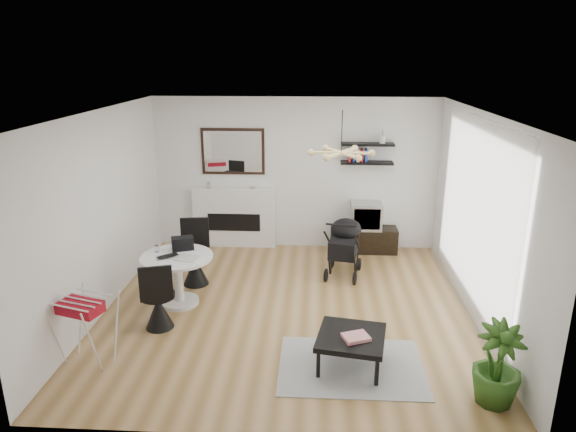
# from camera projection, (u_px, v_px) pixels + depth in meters

# --- Properties ---
(floor) EXTENTS (5.00, 5.00, 0.00)m
(floor) POSITION_uv_depth(u_px,v_px,m) (287.00, 309.00, 7.14)
(floor) COLOR olive
(floor) RESTS_ON ground
(ceiling) EXTENTS (5.00, 5.00, 0.00)m
(ceiling) POSITION_uv_depth(u_px,v_px,m) (287.00, 113.00, 6.32)
(ceiling) COLOR white
(ceiling) RESTS_ON wall_back
(wall_back) EXTENTS (5.00, 0.00, 5.00)m
(wall_back) POSITION_uv_depth(u_px,v_px,m) (295.00, 174.00, 9.11)
(wall_back) COLOR white
(wall_back) RESTS_ON floor
(wall_left) EXTENTS (0.00, 5.00, 5.00)m
(wall_left) POSITION_uv_depth(u_px,v_px,m) (101.00, 213.00, 6.87)
(wall_left) COLOR white
(wall_left) RESTS_ON floor
(wall_right) EXTENTS (0.00, 5.00, 5.00)m
(wall_right) POSITION_uv_depth(u_px,v_px,m) (481.00, 220.00, 6.59)
(wall_right) COLOR white
(wall_right) RESTS_ON floor
(sheer_curtain) EXTENTS (0.04, 3.60, 2.60)m
(sheer_curtain) POSITION_uv_depth(u_px,v_px,m) (468.00, 215.00, 6.79)
(sheer_curtain) COLOR white
(sheer_curtain) RESTS_ON wall_right
(fireplace) EXTENTS (1.50, 0.17, 2.16)m
(fireplace) POSITION_uv_depth(u_px,v_px,m) (234.00, 210.00, 9.30)
(fireplace) COLOR white
(fireplace) RESTS_ON floor
(shelf_lower) EXTENTS (0.90, 0.25, 0.04)m
(shelf_lower) POSITION_uv_depth(u_px,v_px,m) (367.00, 163.00, 8.84)
(shelf_lower) COLOR black
(shelf_lower) RESTS_ON wall_back
(shelf_upper) EXTENTS (0.90, 0.25, 0.04)m
(shelf_upper) POSITION_uv_depth(u_px,v_px,m) (368.00, 144.00, 8.74)
(shelf_upper) COLOR black
(shelf_upper) RESTS_ON wall_back
(pendant_lamp) EXTENTS (0.90, 0.90, 0.10)m
(pendant_lamp) POSITION_uv_depth(u_px,v_px,m) (341.00, 153.00, 6.73)
(pendant_lamp) COLOR #DDBC74
(pendant_lamp) RESTS_ON ceiling
(tv_console) EXTENTS (1.17, 0.41, 0.44)m
(tv_console) POSITION_uv_depth(u_px,v_px,m) (364.00, 239.00, 9.18)
(tv_console) COLOR black
(tv_console) RESTS_ON floor
(crt_tv) EXTENTS (0.53, 0.47, 0.47)m
(crt_tv) POSITION_uv_depth(u_px,v_px,m) (366.00, 215.00, 9.04)
(crt_tv) COLOR #AAAAAC
(crt_tv) RESTS_ON tv_console
(dining_table) EXTENTS (1.00, 1.00, 0.73)m
(dining_table) POSITION_uv_depth(u_px,v_px,m) (178.00, 272.00, 7.15)
(dining_table) COLOR white
(dining_table) RESTS_ON floor
(laptop) EXTENTS (0.35, 0.33, 0.02)m
(laptop) POSITION_uv_depth(u_px,v_px,m) (169.00, 257.00, 7.00)
(laptop) COLOR black
(laptop) RESTS_ON dining_table
(black_bag) EXTENTS (0.35, 0.27, 0.18)m
(black_bag) POSITION_uv_depth(u_px,v_px,m) (183.00, 243.00, 7.29)
(black_bag) COLOR black
(black_bag) RESTS_ON dining_table
(newspaper) EXTENTS (0.35, 0.31, 0.01)m
(newspaper) POSITION_uv_depth(u_px,v_px,m) (188.00, 258.00, 6.99)
(newspaper) COLOR silver
(newspaper) RESTS_ON dining_table
(drinking_glass) EXTENTS (0.06, 0.06, 0.10)m
(drinking_glass) POSITION_uv_depth(u_px,v_px,m) (157.00, 249.00, 7.20)
(drinking_glass) COLOR white
(drinking_glass) RESTS_ON dining_table
(chair_far) EXTENTS (0.48, 0.50, 1.00)m
(chair_far) POSITION_uv_depth(u_px,v_px,m) (195.00, 264.00, 7.85)
(chair_far) COLOR black
(chair_far) RESTS_ON floor
(chair_near) EXTENTS (0.48, 0.49, 0.93)m
(chair_near) POSITION_uv_depth(u_px,v_px,m) (158.00, 307.00, 6.56)
(chair_near) COLOR black
(chair_near) RESTS_ON floor
(drying_rack) EXTENTS (0.67, 0.65, 0.82)m
(drying_rack) POSITION_uv_depth(u_px,v_px,m) (86.00, 329.00, 5.77)
(drying_rack) COLOR white
(drying_rack) RESTS_ON floor
(stroller) EXTENTS (0.65, 0.88, 1.00)m
(stroller) POSITION_uv_depth(u_px,v_px,m) (344.00, 249.00, 8.16)
(stroller) COLOR black
(stroller) RESTS_ON floor
(rug) EXTENTS (1.63, 1.18, 0.01)m
(rug) POSITION_uv_depth(u_px,v_px,m) (351.00, 366.00, 5.82)
(rug) COLOR #AAAAAA
(rug) RESTS_ON floor
(coffee_table) EXTENTS (0.85, 0.85, 0.38)m
(coffee_table) POSITION_uv_depth(u_px,v_px,m) (351.00, 338.00, 5.75)
(coffee_table) COLOR black
(coffee_table) RESTS_ON rug
(magazines) EXTENTS (0.34, 0.31, 0.04)m
(magazines) POSITION_uv_depth(u_px,v_px,m) (356.00, 337.00, 5.65)
(magazines) COLOR #DD373A
(magazines) RESTS_ON coffee_table
(potted_plant) EXTENTS (0.57, 0.57, 0.88)m
(potted_plant) POSITION_uv_depth(u_px,v_px,m) (497.00, 364.00, 5.10)
(potted_plant) COLOR #2C5718
(potted_plant) RESTS_ON floor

